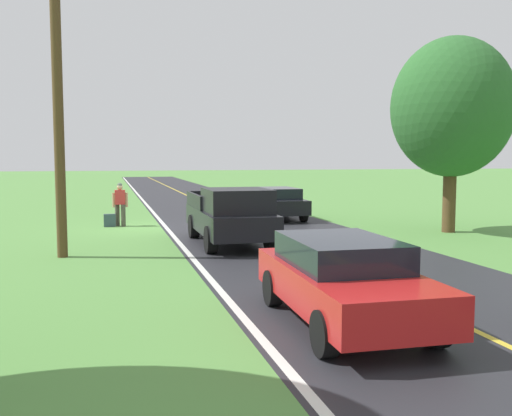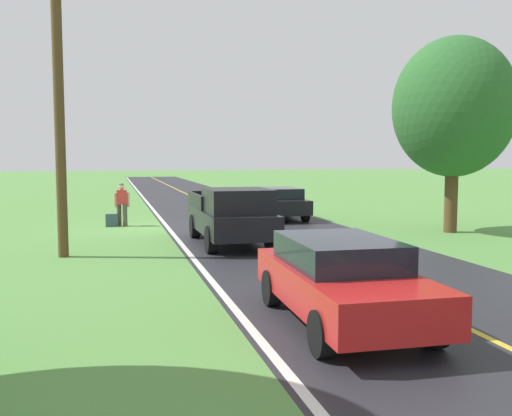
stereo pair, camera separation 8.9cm
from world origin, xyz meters
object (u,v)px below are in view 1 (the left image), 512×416
Objects in this scene: pickup_truck_passing at (231,214)px; suitcase_carried at (110,220)px; hitchhiker_walking at (120,202)px; tree_far_side_near at (452,108)px; sedan_near_oncoming at (276,202)px; utility_pole_roadside at (58,116)px; sedan_ahead_same_lane at (343,278)px.

suitcase_carried is at bearing -57.70° from pickup_truck_passing.
hitchhiker_walking is at bearing -61.11° from pickup_truck_passing.
pickup_truck_passing is (-3.68, 5.82, 0.71)m from suitcase_carried.
tree_far_side_near is at bearing -173.65° from pickup_truck_passing.
tree_far_side_near reaches higher than pickup_truck_passing.
pickup_truck_passing reaches higher than hitchhiker_walking.
suitcase_carried is 7.36m from sedan_near_oncoming.
hitchhiker_walking is at bearing 100.86° from suitcase_carried.
sedan_ahead_same_lane is at bearing 122.67° from utility_pole_roadside.
utility_pole_roadside is at bearing 10.75° from pickup_truck_passing.
hitchhiker_walking reaches higher than sedan_near_oncoming.
pickup_truck_passing is 1.21× the size of sedan_ahead_same_lane.
suitcase_carried is at bearing -100.89° from utility_pole_roadside.
tree_far_side_near is at bearing 156.99° from hitchhiker_walking.
utility_pole_roadside reaches higher than tree_far_side_near.
utility_pole_roadside is at bearing -12.34° from suitcase_carried.
hitchhiker_walking is 0.39× the size of sedan_ahead_same_lane.
utility_pole_roadside is (1.72, 6.86, 2.90)m from hitchhiker_walking.
sedan_near_oncoming is (-3.58, -6.88, -0.21)m from pickup_truck_passing.
tree_far_side_near reaches higher than suitcase_carried.
sedan_ahead_same_lane is at bearing 89.99° from pickup_truck_passing.
pickup_truck_passing is 0.76× the size of tree_far_side_near.
sedan_near_oncoming is (-3.58, -15.59, 0.00)m from sedan_ahead_same_lane.
utility_pole_roadside is (1.30, 6.77, 3.62)m from suitcase_carried.
pickup_truck_passing is (-3.26, 5.91, -0.01)m from hitchhiker_walking.
hitchhiker_walking is at bearing 8.00° from sedan_near_oncoming.
tree_far_side_near is at bearing 66.62° from suitcase_carried.
utility_pole_roadside reaches higher than sedan_near_oncoming.
tree_far_side_near is at bearing 129.34° from sedan_near_oncoming.
hitchhiker_walking is 6.76m from pickup_truck_passing.
sedan_ahead_same_lane is at bearing 102.57° from hitchhiker_walking.
sedan_ahead_same_lane is (-3.26, 14.63, -0.23)m from hitchhiker_walking.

